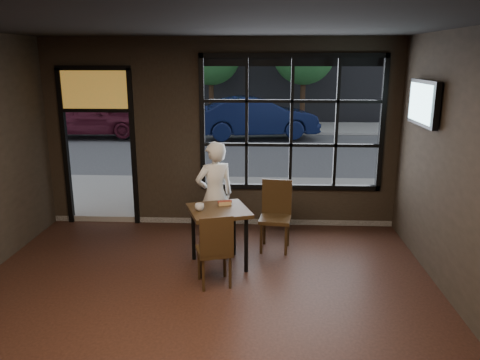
# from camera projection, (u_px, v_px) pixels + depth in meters

# --- Properties ---
(floor) EXTENTS (6.00, 7.00, 0.02)m
(floor) POSITION_uv_depth(u_px,v_px,m) (192.00, 338.00, 4.94)
(floor) COLOR black
(floor) RESTS_ON ground
(ceiling) EXTENTS (6.00, 7.00, 0.02)m
(ceiling) POSITION_uv_depth(u_px,v_px,m) (183.00, 17.00, 4.13)
(ceiling) COLOR black
(ceiling) RESTS_ON ground
(window_frame) EXTENTS (3.06, 0.12, 2.28)m
(window_frame) POSITION_uv_depth(u_px,v_px,m) (291.00, 123.00, 7.81)
(window_frame) COLOR black
(window_frame) RESTS_ON ground
(stained_transom) EXTENTS (1.20, 0.06, 0.70)m
(stained_transom) POSITION_uv_depth(u_px,v_px,m) (95.00, 89.00, 7.82)
(stained_transom) COLOR orange
(stained_transom) RESTS_ON ground
(street_asphalt) EXTENTS (60.00, 41.00, 0.04)m
(street_asphalt) POSITION_uv_depth(u_px,v_px,m) (251.00, 107.00, 28.14)
(street_asphalt) COLOR #545456
(street_asphalt) RESTS_ON ground
(cafe_table) EXTENTS (1.00, 1.00, 0.85)m
(cafe_table) POSITION_uv_depth(u_px,v_px,m) (219.00, 237.00, 6.55)
(cafe_table) COLOR #312110
(cafe_table) RESTS_ON floor
(chair_near) EXTENTS (0.53, 0.53, 0.98)m
(chair_near) POSITION_uv_depth(u_px,v_px,m) (214.00, 249.00, 5.99)
(chair_near) COLOR #312110
(chair_near) RESTS_ON floor
(chair_window) EXTENTS (0.52, 0.52, 1.06)m
(chair_window) POSITION_uv_depth(u_px,v_px,m) (275.00, 217.00, 7.07)
(chair_window) COLOR #312110
(chair_window) RESTS_ON floor
(man) EXTENTS (0.72, 0.63, 1.67)m
(man) POSITION_uv_depth(u_px,v_px,m) (215.00, 195.00, 7.11)
(man) COLOR silver
(man) RESTS_ON floor
(hotdog) EXTENTS (0.22, 0.14, 0.06)m
(hotdog) POSITION_uv_depth(u_px,v_px,m) (225.00, 203.00, 6.60)
(hotdog) COLOR tan
(hotdog) RESTS_ON cafe_table
(cup) EXTENTS (0.17, 0.17, 0.10)m
(cup) POSITION_uv_depth(u_px,v_px,m) (199.00, 207.00, 6.36)
(cup) COLOR silver
(cup) RESTS_ON cafe_table
(tv) EXTENTS (0.12, 1.06, 0.62)m
(tv) POSITION_uv_depth(u_px,v_px,m) (424.00, 103.00, 6.43)
(tv) COLOR black
(tv) RESTS_ON wall_right
(navy_car) EXTENTS (4.57, 2.38, 1.43)m
(navy_car) POSITION_uv_depth(u_px,v_px,m) (256.00, 117.00, 16.58)
(navy_car) COLOR #0B1435
(navy_car) RESTS_ON street_asphalt
(maroon_car) EXTENTS (4.11, 1.81, 1.38)m
(maroon_car) POSITION_uv_depth(u_px,v_px,m) (91.00, 117.00, 16.98)
(maroon_car) COLOR #47111E
(maroon_car) RESTS_ON street_asphalt
(tree_left) EXTENTS (2.47, 2.47, 4.22)m
(tree_left) POSITION_uv_depth(u_px,v_px,m) (211.00, 55.00, 19.21)
(tree_left) COLOR #332114
(tree_left) RESTS_ON street_asphalt
(tree_right) EXTENTS (2.53, 2.53, 4.31)m
(tree_right) POSITION_uv_depth(u_px,v_px,m) (304.00, 53.00, 18.76)
(tree_right) COLOR #332114
(tree_right) RESTS_ON street_asphalt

